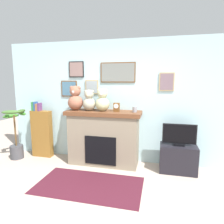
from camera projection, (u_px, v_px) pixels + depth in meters
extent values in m
plane|color=#B49F8F|center=(90.00, 218.00, 2.52)|extent=(12.00, 12.00, 0.00)
cube|color=silver|center=(120.00, 102.00, 4.23)|extent=(5.20, 0.12, 2.60)
cube|color=brown|center=(118.00, 72.00, 4.07)|extent=(0.74, 0.02, 0.41)
cube|color=slate|center=(118.00, 72.00, 4.06)|extent=(0.70, 0.00, 0.37)
cube|color=black|center=(76.00, 69.00, 4.27)|extent=(0.34, 0.02, 0.34)
cube|color=gray|center=(76.00, 69.00, 4.26)|extent=(0.30, 0.00, 0.30)
cube|color=tan|center=(167.00, 82.00, 3.87)|extent=(0.29, 0.02, 0.36)
cube|color=slate|center=(167.00, 82.00, 3.86)|extent=(0.25, 0.00, 0.32)
cube|color=brown|center=(69.00, 89.00, 4.38)|extent=(0.37, 0.02, 0.35)
cube|color=#456F8A|center=(69.00, 89.00, 4.37)|extent=(0.33, 0.00, 0.31)
cube|color=tan|center=(92.00, 87.00, 4.25)|extent=(0.29, 0.02, 0.30)
cube|color=#929DA3|center=(92.00, 87.00, 4.24)|extent=(0.25, 0.00, 0.26)
cube|color=gray|center=(104.00, 139.00, 4.12)|extent=(1.43, 0.51, 1.06)
cube|color=brown|center=(104.00, 113.00, 4.03)|extent=(1.55, 0.57, 0.08)
cube|color=black|center=(100.00, 151.00, 3.89)|extent=(0.64, 0.02, 0.58)
cube|color=brown|center=(42.00, 134.00, 4.51)|extent=(0.47, 0.16, 1.07)
cube|color=#2E773C|center=(34.00, 106.00, 4.45)|extent=(0.05, 0.13, 0.20)
cube|color=#294F91|center=(36.00, 106.00, 4.44)|extent=(0.04, 0.13, 0.21)
cube|color=#9C603A|center=(38.00, 107.00, 4.43)|extent=(0.05, 0.13, 0.16)
cube|color=#613568|center=(40.00, 107.00, 4.42)|extent=(0.04, 0.13, 0.18)
cylinder|color=#3F3F44|center=(17.00, 152.00, 4.44)|extent=(0.28, 0.28, 0.30)
cylinder|color=brown|center=(15.00, 130.00, 4.36)|extent=(0.04, 0.04, 0.70)
ellipsoid|color=#3E622A|center=(21.00, 111.00, 4.27)|extent=(0.15, 0.37, 0.08)
ellipsoid|color=#347523|center=(22.00, 113.00, 4.43)|extent=(0.36, 0.26, 0.08)
ellipsoid|color=#377424|center=(11.00, 116.00, 4.42)|extent=(0.26, 0.36, 0.08)
ellipsoid|color=#357422|center=(7.00, 116.00, 4.24)|extent=(0.32, 0.33, 0.08)
ellipsoid|color=#40682D|center=(11.00, 112.00, 4.08)|extent=(0.37, 0.25, 0.08)
cube|color=black|center=(178.00, 158.00, 3.77)|extent=(0.68, 0.40, 0.53)
cube|color=black|center=(179.00, 144.00, 3.72)|extent=(0.20, 0.14, 0.04)
cube|color=black|center=(179.00, 134.00, 3.69)|extent=(0.62, 0.03, 0.38)
cube|color=black|center=(179.00, 134.00, 3.67)|extent=(0.58, 0.00, 0.34)
cube|color=#461723|center=(89.00, 185.00, 3.30)|extent=(1.79, 0.96, 0.01)
cylinder|color=gray|center=(135.00, 110.00, 3.84)|extent=(0.09, 0.09, 0.11)
cube|color=brown|center=(117.00, 107.00, 3.92)|extent=(0.12, 0.08, 0.18)
cylinder|color=white|center=(116.00, 106.00, 3.87)|extent=(0.09, 0.01, 0.09)
sphere|color=#975C46|center=(76.00, 103.00, 4.12)|extent=(0.32, 0.32, 0.32)
sphere|color=#975C46|center=(75.00, 91.00, 4.08)|extent=(0.23, 0.23, 0.23)
sphere|color=#975C46|center=(72.00, 88.00, 4.08)|extent=(0.08, 0.08, 0.08)
sphere|color=#975C46|center=(79.00, 88.00, 4.05)|extent=(0.08, 0.08, 0.08)
sphere|color=beige|center=(73.00, 92.00, 3.99)|extent=(0.07, 0.07, 0.07)
sphere|color=#A39F89|center=(89.00, 104.00, 4.05)|extent=(0.27, 0.27, 0.27)
sphere|color=#A39F89|center=(89.00, 94.00, 4.02)|extent=(0.19, 0.19, 0.19)
sphere|color=#A39F89|center=(86.00, 91.00, 4.02)|extent=(0.07, 0.07, 0.07)
sphere|color=#A39F89|center=(92.00, 92.00, 3.99)|extent=(0.07, 0.07, 0.07)
sphere|color=beige|center=(88.00, 95.00, 3.94)|extent=(0.06, 0.06, 0.06)
sphere|color=#BBBD8E|center=(102.00, 104.00, 3.98)|extent=(0.29, 0.29, 0.29)
sphere|color=#BBBD8E|center=(102.00, 94.00, 3.95)|extent=(0.21, 0.21, 0.21)
sphere|color=#BBBD8E|center=(99.00, 90.00, 3.95)|extent=(0.07, 0.07, 0.07)
sphere|color=#BBBD8E|center=(106.00, 90.00, 3.92)|extent=(0.07, 0.07, 0.07)
sphere|color=beige|center=(101.00, 94.00, 3.87)|extent=(0.06, 0.06, 0.06)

